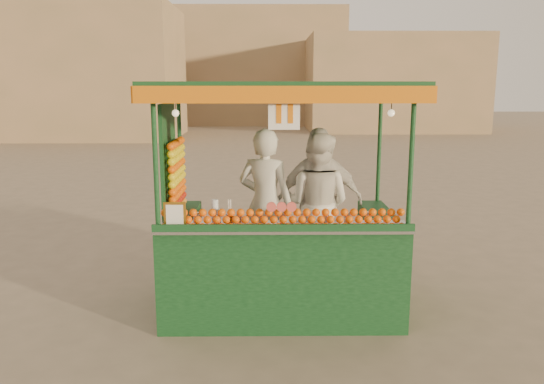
{
  "coord_description": "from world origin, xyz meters",
  "views": [
    {
      "loc": [
        0.2,
        -5.78,
        2.41
      ],
      "look_at": [
        0.26,
        -0.09,
        1.28
      ],
      "focal_mm": 35.47,
      "sensor_mm": 36.0,
      "label": 1
    }
  ],
  "objects_px": {
    "vendor_middle": "(317,204)",
    "juice_cart": "(275,240)",
    "vendor_left": "(265,203)",
    "vendor_right": "(320,201)"
  },
  "relations": [
    {
      "from": "vendor_middle",
      "to": "juice_cart",
      "type": "bearing_deg",
      "value": 63.44
    },
    {
      "from": "juice_cart",
      "to": "vendor_right",
      "type": "xyz_separation_m",
      "value": [
        0.51,
        0.45,
        0.32
      ]
    },
    {
      "from": "vendor_middle",
      "to": "vendor_right",
      "type": "bearing_deg",
      "value": -105.13
    },
    {
      "from": "vendor_left",
      "to": "vendor_right",
      "type": "distance_m",
      "value": 0.63
    },
    {
      "from": "juice_cart",
      "to": "vendor_middle",
      "type": "relative_size",
      "value": 1.66
    },
    {
      "from": "juice_cart",
      "to": "vendor_middle",
      "type": "xyz_separation_m",
      "value": [
        0.48,
        0.4,
        0.3
      ]
    },
    {
      "from": "juice_cart",
      "to": "vendor_left",
      "type": "xyz_separation_m",
      "value": [
        -0.1,
        0.32,
        0.33
      ]
    },
    {
      "from": "vendor_left",
      "to": "vendor_middle",
      "type": "distance_m",
      "value": 0.59
    },
    {
      "from": "vendor_left",
      "to": "vendor_middle",
      "type": "height_order",
      "value": "vendor_left"
    },
    {
      "from": "vendor_middle",
      "to": "vendor_right",
      "type": "height_order",
      "value": "vendor_right"
    }
  ]
}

